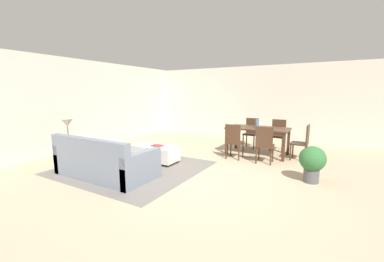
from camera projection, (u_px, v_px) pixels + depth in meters
ground_plane at (204, 179)px, 4.85m from camera, size 10.80×10.80×0.00m
wall_back at (266, 103)px, 8.91m from camera, size 9.00×0.12×2.70m
wall_left at (80, 105)px, 7.28m from camera, size 0.12×11.00×2.70m
area_rug at (133, 168)px, 5.55m from camera, size 3.00×2.80×0.01m
couch at (104, 163)px, 4.97m from camera, size 2.10×1.00×0.86m
ottoman_table at (155, 153)px, 6.01m from camera, size 1.18×0.54×0.41m
side_table at (69, 146)px, 5.71m from camera, size 0.40×0.40×0.59m
table_lamp at (67, 124)px, 5.63m from camera, size 0.26×0.26×0.53m
dining_table at (258, 131)px, 6.68m from camera, size 1.64×0.90×0.76m
dining_chair_near_left at (234, 140)px, 6.21m from camera, size 0.41×0.41×0.92m
dining_chair_near_right at (265, 143)px, 5.81m from camera, size 0.42×0.42×0.92m
dining_chair_far_left at (251, 131)px, 7.59m from camera, size 0.41×0.41×0.92m
dining_chair_far_right at (278, 133)px, 7.20m from camera, size 0.41×0.41×0.92m
dining_chair_head_east at (303, 140)px, 6.09m from camera, size 0.41×0.41×0.92m
vase_centerpiece at (257, 123)px, 6.69m from camera, size 0.09×0.09×0.22m
book_on_ottoman at (157, 146)px, 5.93m from camera, size 0.27×0.21×0.03m
potted_plant at (312, 161)px, 4.60m from camera, size 0.49×0.49×0.71m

